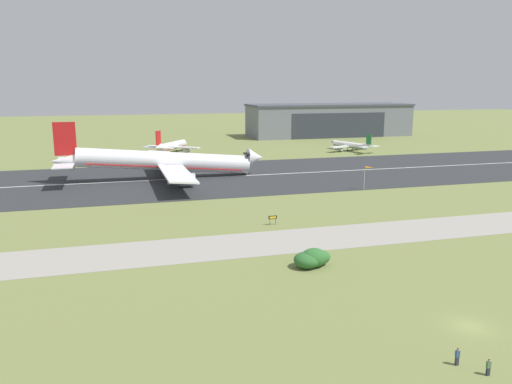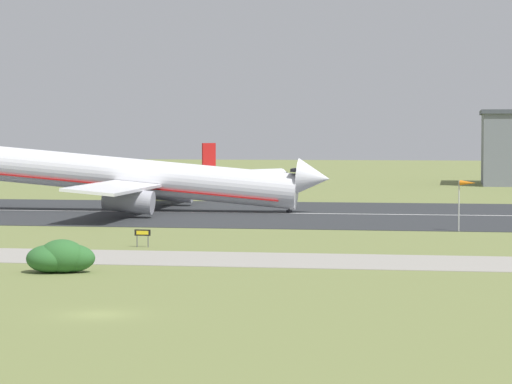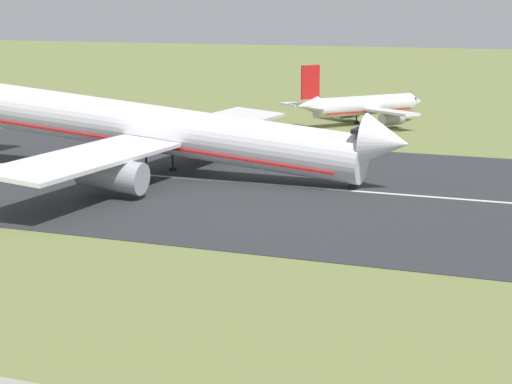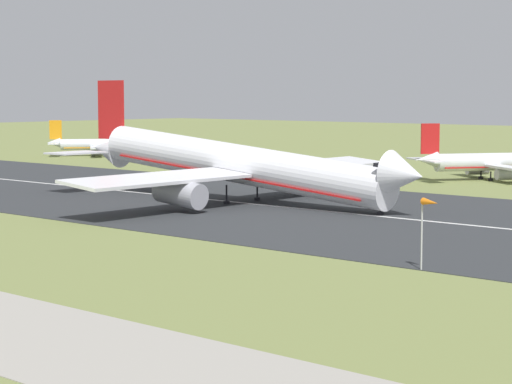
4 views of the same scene
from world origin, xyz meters
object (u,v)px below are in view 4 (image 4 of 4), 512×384
(airplane_landing, at_px, (238,165))
(airplane_parked_east, at_px, (485,163))
(windsock_pole, at_px, (429,207))
(airplane_parked_centre, at_px, (93,145))

(airplane_landing, xyz_separation_m, airplane_parked_east, (7.73, 53.34, -2.02))
(airplane_landing, height_order, windsock_pole, airplane_landing)
(airplane_parked_centre, height_order, airplane_parked_east, airplane_parked_east)
(airplane_landing, bearing_deg, airplane_parked_east, 81.75)
(windsock_pole, bearing_deg, airplane_parked_centre, 150.67)
(airplane_parked_centre, relative_size, airplane_parked_east, 0.84)
(airplane_landing, xyz_separation_m, windsock_pole, (48.08, -28.73, 0.38))
(airplane_landing, bearing_deg, windsock_pole, -30.86)
(airplane_parked_east, bearing_deg, airplane_landing, -98.25)
(windsock_pole, bearing_deg, airplane_landing, 149.14)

